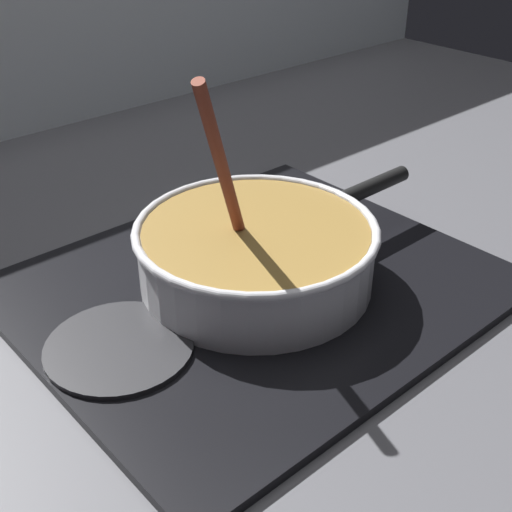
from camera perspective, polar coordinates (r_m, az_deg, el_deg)
The scene contains 5 objects.
ground at distance 0.80m, azimuth 3.82°, elevation -6.84°, with size 2.40×1.60×0.04m, color #4C4C51.
hob_plate at distance 0.84m, azimuth 0.00°, elevation -2.57°, with size 0.56×0.48×0.01m, color black.
burner_ring at distance 0.84m, azimuth 0.00°, elevation -2.00°, with size 0.17×0.17×0.01m, color #592D0C.
spare_burner at distance 0.75m, azimuth -11.51°, elevation -7.54°, with size 0.16×0.16×0.01m, color #262628.
cooking_pan at distance 0.82m, azimuth 0.05°, elevation 0.34°, with size 0.43×0.30×0.28m.
Camera 1 is at (-0.46, -0.44, 0.47)m, focal length 47.18 mm.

